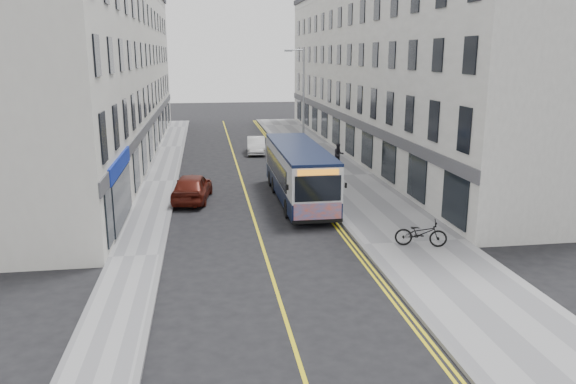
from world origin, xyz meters
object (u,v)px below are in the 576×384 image
object	(u,v)px
streetlamp	(302,106)
car_maroon	(192,187)
city_bus	(299,171)
bicycle	(421,233)
pedestrian_far	(339,155)
pedestrian_near	(319,169)
car_white	(256,145)

from	to	relation	value
streetlamp	car_maroon	xyz separation A→B (m)	(-7.11, -6.71, -3.63)
streetlamp	city_bus	bearing A→B (deg)	-101.20
bicycle	pedestrian_far	world-z (taller)	pedestrian_far
bicycle	pedestrian_far	bearing A→B (deg)	14.34
bicycle	pedestrian_far	distance (m)	16.83
streetlamp	car_maroon	world-z (taller)	streetlamp
pedestrian_near	car_white	xyz separation A→B (m)	(-2.80, 11.22, -0.25)
streetlamp	bicycle	xyz separation A→B (m)	(2.10, -15.78, -3.72)
bicycle	pedestrian_near	distance (m)	12.20
pedestrian_near	pedestrian_far	size ratio (longest dim) A/B	1.00
streetlamp	car_white	xyz separation A→B (m)	(-2.37, 7.52, -3.74)
city_bus	pedestrian_far	size ratio (longest dim) A/B	6.53
car_white	car_maroon	xyz separation A→B (m)	(-4.74, -14.22, 0.11)
streetlamp	car_maroon	size ratio (longest dim) A/B	1.80
pedestrian_near	pedestrian_far	xyz separation A→B (m)	(2.32, 4.73, 0.00)
bicycle	pedestrian_far	size ratio (longest dim) A/B	1.32
city_bus	bicycle	bearing A→B (deg)	-66.33
city_bus	pedestrian_near	world-z (taller)	city_bus
city_bus	car_white	bearing A→B (deg)	93.30
bicycle	city_bus	bearing A→B (deg)	40.20
car_maroon	bicycle	bearing A→B (deg)	143.18
streetlamp	car_white	world-z (taller)	streetlamp
city_bus	car_maroon	distance (m)	5.75
car_white	car_maroon	distance (m)	14.99
city_bus	streetlamp	bearing A→B (deg)	78.80
bicycle	pedestrian_near	bearing A→B (deg)	24.41
city_bus	car_white	xyz separation A→B (m)	(-0.87, 15.09, -0.98)
streetlamp	bicycle	bearing A→B (deg)	-82.42
bicycle	pedestrian_near	xyz separation A→B (m)	(-1.67, 12.08, 0.24)
bicycle	pedestrian_far	xyz separation A→B (m)	(0.64, 16.82, 0.24)
pedestrian_far	pedestrian_near	bearing A→B (deg)	-119.73
streetlamp	city_bus	world-z (taller)	streetlamp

